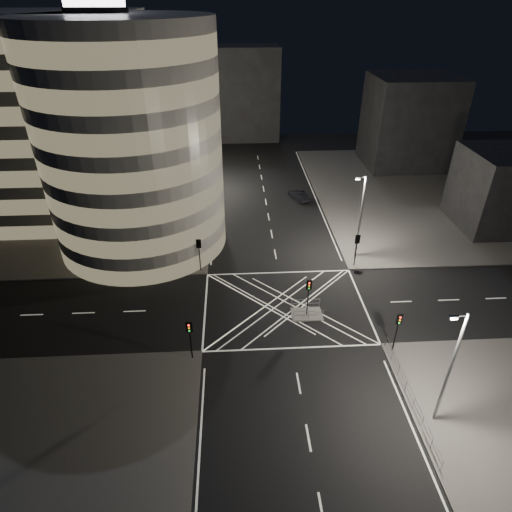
{
  "coord_description": "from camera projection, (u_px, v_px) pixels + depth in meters",
  "views": [
    {
      "loc": [
        -4.81,
        -33.74,
        27.14
      ],
      "look_at": [
        -2.63,
        4.89,
        3.0
      ],
      "focal_mm": 30.0,
      "sensor_mm": 36.0,
      "label": 1
    }
  ],
  "objects": [
    {
      "name": "office_block_rear",
      "position": [
        129.0,
        102.0,
        71.79
      ],
      "size": [
        24.0,
        16.0,
        22.0
      ],
      "primitive_type": "cube",
      "color": "gray",
      "rests_on": "sidewalk_far_left"
    },
    {
      "name": "traffic_signal_island",
      "position": [
        309.0,
        291.0,
        40.46
      ],
      "size": [
        0.55,
        0.22,
        4.0
      ],
      "color": "black",
      "rests_on": "central_island"
    },
    {
      "name": "sidewalk_far_left",
      "position": [
        74.0,
        200.0,
        64.62
      ],
      "size": [
        42.0,
        42.0,
        0.15
      ],
      "primitive_type": "cube",
      "color": "#514E4C",
      "rests_on": "ground"
    },
    {
      "name": "traffic_signal_nl",
      "position": [
        190.0,
        333.0,
        35.45
      ],
      "size": [
        0.55,
        0.22,
        4.0
      ],
      "color": "black",
      "rests_on": "sidewalk_near_left"
    },
    {
      "name": "tree_b",
      "position": [
        188.0,
        203.0,
        52.86
      ],
      "size": [
        5.01,
        5.01,
        7.5
      ],
      "color": "black",
      "rests_on": "sidewalk_far_left"
    },
    {
      "name": "tree_c",
      "position": [
        191.0,
        181.0,
        57.7
      ],
      "size": [
        4.52,
        4.52,
        7.68
      ],
      "color": "black",
      "rests_on": "sidewalk_far_left"
    },
    {
      "name": "sedan",
      "position": [
        299.0,
        196.0,
        64.66
      ],
      "size": [
        2.96,
        4.31,
        1.35
      ],
      "primitive_type": "imported",
      "rotation": [
        0.0,
        0.0,
        3.56
      ],
      "color": "black",
      "rests_on": "ground"
    },
    {
      "name": "traffic_signal_fl",
      "position": [
        199.0,
        249.0,
        46.97
      ],
      "size": [
        0.55,
        0.22,
        4.0
      ],
      "color": "black",
      "rests_on": "sidewalk_far_left"
    },
    {
      "name": "ground",
      "position": [
        285.0,
        306.0,
        43.18
      ],
      "size": [
        120.0,
        120.0,
        0.0
      ],
      "primitive_type": "plane",
      "color": "black",
      "rests_on": "ground"
    },
    {
      "name": "railing_island_south",
      "position": [
        309.0,
        315.0,
        40.87
      ],
      "size": [
        2.8,
        0.06,
        1.1
      ],
      "primitive_type": "cube",
      "color": "slate",
      "rests_on": "central_island"
    },
    {
      "name": "street_lamp_left_far",
      "position": [
        202.0,
        156.0,
        65.2
      ],
      "size": [
        1.25,
        0.25,
        10.0
      ],
      "color": "slate",
      "rests_on": "sidewalk_far_left"
    },
    {
      "name": "building_far_end",
      "position": [
        235.0,
        94.0,
        87.34
      ],
      "size": [
        18.0,
        8.0,
        18.0
      ],
      "primitive_type": "cube",
      "color": "black",
      "rests_on": "ground"
    },
    {
      "name": "sidewalk_far_right",
      "position": [
        448.0,
        192.0,
        67.39
      ],
      "size": [
        42.0,
        42.0,
        0.15
      ],
      "primitive_type": "cube",
      "color": "#514E4C",
      "rests_on": "ground"
    },
    {
      "name": "street_lamp_right_far",
      "position": [
        360.0,
        215.0,
        48.32
      ],
      "size": [
        1.25,
        0.25,
        10.0
      ],
      "color": "slate",
      "rests_on": "sidewalk_far_right"
    },
    {
      "name": "traffic_signal_nr",
      "position": [
        398.0,
        325.0,
        36.29
      ],
      "size": [
        0.55,
        0.22,
        4.0
      ],
      "color": "black",
      "rests_on": "sidewalk_near_right"
    },
    {
      "name": "tree_d",
      "position": [
        194.0,
        165.0,
        62.78
      ],
      "size": [
        4.51,
        4.51,
        7.67
      ],
      "color": "black",
      "rests_on": "sidewalk_far_left"
    },
    {
      "name": "street_lamp_left_near",
      "position": [
        195.0,
        207.0,
        49.95
      ],
      "size": [
        1.25,
        0.25,
        10.0
      ],
      "color": "slate",
      "rests_on": "sidewalk_far_left"
    },
    {
      "name": "railing_island_north",
      "position": [
        306.0,
        303.0,
        42.39
      ],
      "size": [
        2.8,
        0.06,
        1.1
      ],
      "primitive_type": "cube",
      "color": "slate",
      "rests_on": "central_island"
    },
    {
      "name": "building_right_near",
      "position": [
        502.0,
        189.0,
        55.44
      ],
      "size": [
        10.0,
        10.0,
        10.0
      ],
      "primitive_type": "cube",
      "color": "black",
      "rests_on": "sidewalk_far_right"
    },
    {
      "name": "tree_a",
      "position": [
        184.0,
        224.0,
        47.66
      ],
      "size": [
        4.05,
        4.05,
        7.17
      ],
      "color": "black",
      "rests_on": "sidewalk_far_left"
    },
    {
      "name": "office_tower_curved",
      "position": [
        99.0,
        132.0,
        51.35
      ],
      "size": [
        30.0,
        29.0,
        27.2
      ],
      "color": "gray",
      "rests_on": "sidewalk_far_left"
    },
    {
      "name": "central_island",
      "position": [
        307.0,
        314.0,
        41.96
      ],
      "size": [
        3.0,
        2.0,
        0.15
      ],
      "primitive_type": "cube",
      "color": "slate",
      "rests_on": "ground"
    },
    {
      "name": "tree_e",
      "position": [
        197.0,
        156.0,
        68.18
      ],
      "size": [
        3.74,
        3.74,
        6.64
      ],
      "color": "black",
      "rests_on": "sidewalk_far_left"
    },
    {
      "name": "traffic_signal_fr",
      "position": [
        357.0,
        245.0,
        47.81
      ],
      "size": [
        0.55,
        0.22,
        4.0
      ],
      "color": "black",
      "rests_on": "sidewalk_far_right"
    },
    {
      "name": "building_right_far",
      "position": [
        409.0,
        122.0,
        74.25
      ],
      "size": [
        14.0,
        12.0,
        15.0
      ],
      "primitive_type": "cube",
      "color": "black",
      "rests_on": "sidewalk_far_right"
    },
    {
      "name": "railing_near_right",
      "position": [
        410.0,
        394.0,
        32.91
      ],
      "size": [
        0.06,
        11.7,
        1.1
      ],
      "primitive_type": "cube",
      "color": "slate",
      "rests_on": "sidewalk_near_right"
    },
    {
      "name": "street_lamp_right_near",
      "position": [
        450.0,
        367.0,
        28.84
      ],
      "size": [
        1.25,
        0.25,
        10.0
      ],
      "color": "slate",
      "rests_on": "sidewalk_near_right"
    }
  ]
}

